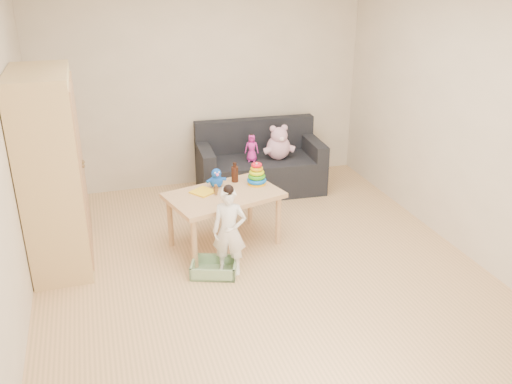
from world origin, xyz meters
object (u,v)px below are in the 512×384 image
object	(u,v)px
play_table	(224,219)
toddler	(229,232)
wardrobe	(52,172)
sofa	(260,174)

from	to	relation	value
play_table	toddler	world-z (taller)	toddler
play_table	toddler	xyz separation A→B (m)	(-0.08, -0.53, 0.13)
play_table	wardrobe	bearing A→B (deg)	174.80
wardrobe	sofa	size ratio (longest dim) A/B	1.20
sofa	play_table	xyz separation A→B (m)	(-0.76, -1.23, 0.07)
sofa	toddler	size ratio (longest dim) A/B	1.83
toddler	wardrobe	bearing A→B (deg)	179.10
wardrobe	play_table	distance (m)	1.67
wardrobe	play_table	xyz separation A→B (m)	(1.54, -0.14, -0.62)
wardrobe	play_table	world-z (taller)	wardrobe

